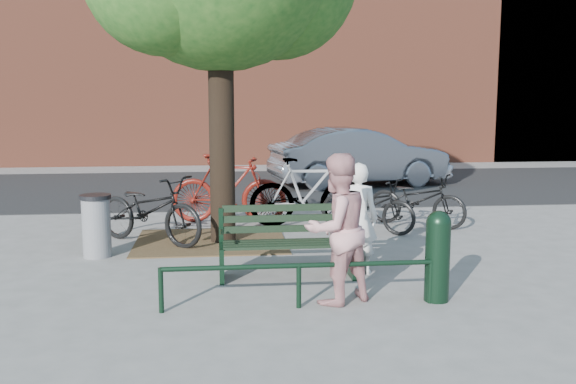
{
  "coord_description": "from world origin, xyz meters",
  "views": [
    {
      "loc": [
        -0.87,
        -7.99,
        2.31
      ],
      "look_at": [
        0.12,
        1.0,
        0.97
      ],
      "focal_mm": 40.0,
      "sensor_mm": 36.0,
      "label": 1
    }
  ],
  "objects": [
    {
      "name": "bicycle_c",
      "position": [
        1.69,
        2.72,
        0.47
      ],
      "size": [
        1.78,
        1.58,
        0.93
      ],
      "primitive_type": "imported",
      "rotation": [
        0.0,
        0.0,
        0.91
      ],
      "color": "black",
      "rests_on": "ground"
    },
    {
      "name": "dirt_pit",
      "position": [
        -1.0,
        2.2,
        0.01
      ],
      "size": [
        2.4,
        2.0,
        0.02
      ],
      "primitive_type": "cube",
      "color": "brown",
      "rests_on": "ground"
    },
    {
      "name": "road",
      "position": [
        0.0,
        8.5,
        0.01
      ],
      "size": [
        40.0,
        7.0,
        0.01
      ],
      "primitive_type": "cube",
      "color": "black",
      "rests_on": "ground"
    },
    {
      "name": "parked_car",
      "position": [
        2.83,
        8.48,
        0.76
      ],
      "size": [
        4.84,
        2.38,
        1.53
      ],
      "primitive_type": "imported",
      "rotation": [
        0.0,
        0.0,
        1.74
      ],
      "color": "gray",
      "rests_on": "ground"
    },
    {
      "name": "guard_railing",
      "position": [
        0.0,
        -1.2,
        0.4
      ],
      "size": [
        3.06,
        0.06,
        0.51
      ],
      "color": "black",
      "rests_on": "ground"
    },
    {
      "name": "person_left",
      "position": [
        0.95,
        0.15,
        0.74
      ],
      "size": [
        0.63,
        0.52,
        1.47
      ],
      "primitive_type": "imported",
      "rotation": [
        0.0,
        0.0,
        2.79
      ],
      "color": "silver",
      "rests_on": "ground"
    },
    {
      "name": "bicycle_d",
      "position": [
        0.72,
        3.29,
        0.62
      ],
      "size": [
        2.09,
        0.66,
        1.25
      ],
      "primitive_type": "imported",
      "rotation": [
        0.0,
        0.0,
        1.53
      ],
      "color": "gray",
      "rests_on": "ground"
    },
    {
      "name": "park_bench",
      "position": [
        -0.0,
        0.08,
        0.48
      ],
      "size": [
        1.74,
        0.54,
        0.97
      ],
      "color": "black",
      "rests_on": "ground"
    },
    {
      "name": "bicycle_e",
      "position": [
        2.7,
        3.1,
        0.48
      ],
      "size": [
        1.84,
        1.61,
        0.96
      ],
      "primitive_type": "imported",
      "rotation": [
        0.0,
        0.0,
        0.92
      ],
      "color": "black",
      "rests_on": "ground"
    },
    {
      "name": "bollard",
      "position": [
        1.6,
        -1.12,
        0.56
      ],
      "size": [
        0.28,
        0.28,
        1.05
      ],
      "color": "black",
      "rests_on": "ground"
    },
    {
      "name": "person_right",
      "position": [
        0.44,
        -1.05,
        0.85
      ],
      "size": [
        1.03,
        0.96,
        1.7
      ],
      "primitive_type": "imported",
      "rotation": [
        0.0,
        0.0,
        3.64
      ],
      "color": "tan",
      "rests_on": "ground"
    },
    {
      "name": "bicycle_a",
      "position": [
        -1.96,
        2.2,
        0.55
      ],
      "size": [
        2.12,
        1.83,
        1.1
      ],
      "primitive_type": "imported",
      "rotation": [
        0.0,
        0.0,
        0.93
      ],
      "color": "black",
      "rests_on": "ground"
    },
    {
      "name": "bicycle_b",
      "position": [
        -0.68,
        3.76,
        0.64
      ],
      "size": [
        2.21,
        0.96,
        1.28
      ],
      "primitive_type": "imported",
      "rotation": [
        0.0,
        0.0,
        1.4
      ],
      "color": "#57120C",
      "rests_on": "ground"
    },
    {
      "name": "litter_bin",
      "position": [
        -2.64,
        1.42,
        0.46
      ],
      "size": [
        0.45,
        0.45,
        0.92
      ],
      "color": "gray",
      "rests_on": "ground"
    },
    {
      "name": "ground",
      "position": [
        0.0,
        0.0,
        0.0
      ],
      "size": [
        90.0,
        90.0,
        0.0
      ],
      "primitive_type": "plane",
      "color": "gray",
      "rests_on": "ground"
    }
  ]
}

